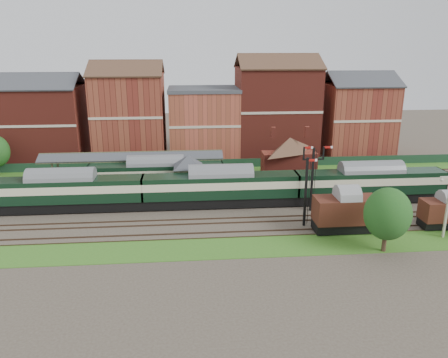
{
  "coord_description": "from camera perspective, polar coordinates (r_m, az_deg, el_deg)",
  "views": [
    {
      "loc": [
        -3.06,
        -52.16,
        19.83
      ],
      "look_at": [
        1.6,
        2.0,
        3.0
      ],
      "focal_mm": 35.0,
      "sensor_mm": 36.0,
      "label": 1
    }
  ],
  "objects": [
    {
      "name": "tree_far",
      "position": [
        45.5,
        20.59,
        -4.3
      ],
      "size": [
        4.56,
        4.56,
        6.65
      ],
      "color": "#382619",
      "rests_on": "ground"
    },
    {
      "name": "semaphore_bracket",
      "position": [
        54.08,
        11.5,
        0.53
      ],
      "size": [
        3.6,
        0.25,
        8.18
      ],
      "color": "black",
      "rests_on": "ground"
    },
    {
      "name": "signal_box",
      "position": [
        57.85,
        -4.65,
        0.43
      ],
      "size": [
        5.4,
        5.4,
        6.0
      ],
      "color": "#586D4E",
      "rests_on": "ground"
    },
    {
      "name": "grass_back",
      "position": [
        71.04,
        -2.26,
        1.01
      ],
      "size": [
        90.0,
        4.5,
        0.06
      ],
      "primitive_type": "cube",
      "color": "#2D6619",
      "rests_on": "ground"
    },
    {
      "name": "yard_lamp",
      "position": [
        51.35,
        27.24,
        -2.76
      ],
      "size": [
        2.6,
        0.22,
        7.0
      ],
      "color": "beige",
      "rests_on": "ground"
    },
    {
      "name": "station_building",
      "position": [
        65.66,
        8.5,
        3.02
      ],
      "size": [
        8.1,
        8.1,
        5.9
      ],
      "color": "maroon",
      "rests_on": "platform"
    },
    {
      "name": "town_backdrop",
      "position": [
        78.27,
        -2.77,
        7.75
      ],
      "size": [
        69.0,
        10.0,
        16.0
      ],
      "color": "maroon",
      "rests_on": "ground"
    },
    {
      "name": "ground",
      "position": [
        55.89,
        -1.46,
        -3.59
      ],
      "size": [
        160.0,
        160.0,
        0.0
      ],
      "primitive_type": "plane",
      "color": "#473D33",
      "rests_on": "ground"
    },
    {
      "name": "brick_hut",
      "position": [
        59.01,
        3.19,
        -1.23
      ],
      "size": [
        3.2,
        2.64,
        2.94
      ],
      "color": "maroon",
      "rests_on": "ground"
    },
    {
      "name": "fence",
      "position": [
        72.77,
        -2.34,
        1.99
      ],
      "size": [
        90.0,
        0.12,
        1.5
      ],
      "primitive_type": "cube",
      "color": "#193823",
      "rests_on": "ground"
    },
    {
      "name": "grass_front",
      "position": [
        44.88,
        -0.51,
        -8.98
      ],
      "size": [
        90.0,
        5.0,
        0.06
      ],
      "primitive_type": "cube",
      "color": "#2D6619",
      "rests_on": "ground"
    },
    {
      "name": "semaphore_siding",
      "position": [
        49.56,
        10.66,
        -1.54
      ],
      "size": [
        1.23,
        0.25,
        8.0
      ],
      "color": "black",
      "rests_on": "ground"
    },
    {
      "name": "canopy",
      "position": [
        64.25,
        -11.89,
        3.1
      ],
      "size": [
        26.0,
        3.89,
        4.08
      ],
      "color": "#475132",
      "rests_on": "platform"
    },
    {
      "name": "goods_van_a",
      "position": [
        49.6,
        15.61,
        -4.11
      ],
      "size": [
        6.85,
        2.97,
        4.16
      ],
      "color": "black",
      "rests_on": "ground"
    },
    {
      "name": "dmu_train",
      "position": [
        55.08,
        -0.43,
        -1.02
      ],
      "size": [
        58.36,
        3.07,
        4.48
      ],
      "color": "black",
      "rests_on": "ground"
    },
    {
      "name": "platform",
      "position": [
        64.89,
        -6.41,
        -0.24
      ],
      "size": [
        55.0,
        3.4,
        1.0
      ],
      "primitive_type": "cube",
      "color": "#2D2D2D",
      "rests_on": "ground"
    },
    {
      "name": "goods_van_c",
      "position": [
        54.84,
        27.09,
        -3.79
      ],
      "size": [
        5.66,
        2.45,
        3.43
      ],
      "color": "black",
      "rests_on": "ground"
    },
    {
      "name": "platform_railcar",
      "position": [
        61.33,
        -8.84,
        0.58
      ],
      "size": [
        18.58,
        2.93,
        4.28
      ],
      "color": "black",
      "rests_on": "ground"
    }
  ]
}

